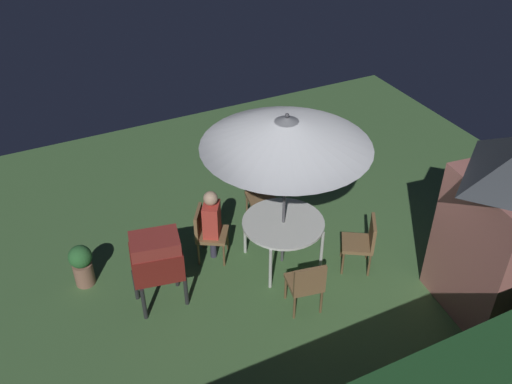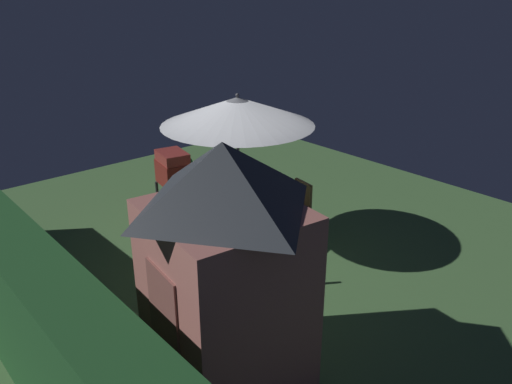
# 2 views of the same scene
# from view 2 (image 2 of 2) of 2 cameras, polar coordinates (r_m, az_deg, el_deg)

# --- Properties ---
(ground_plane) EXTENTS (11.00, 11.00, 0.00)m
(ground_plane) POSITION_cam_2_polar(r_m,az_deg,el_deg) (8.61, -1.99, -6.66)
(ground_plane) COLOR #47703D
(hedge_backdrop) EXTENTS (7.25, 0.65, 1.65)m
(hedge_backdrop) POSITION_cam_2_polar(r_m,az_deg,el_deg) (6.86, -25.67, -9.33)
(hedge_backdrop) COLOR #1E4C23
(hedge_backdrop) RESTS_ON ground
(garden_shed) EXTENTS (1.77, 1.67, 2.80)m
(garden_shed) POSITION_cam_2_polar(r_m,az_deg,el_deg) (5.34, -3.49, -8.61)
(garden_shed) COLOR #B26B60
(garden_shed) RESTS_ON ground
(patio_table) EXTENTS (1.26, 1.26, 0.78)m
(patio_table) POSITION_cam_2_polar(r_m,az_deg,el_deg) (8.47, -1.93, -1.69)
(patio_table) COLOR white
(patio_table) RESTS_ON ground
(patio_umbrella) EXTENTS (2.41, 2.41, 2.62)m
(patio_umbrella) POSITION_cam_2_polar(r_m,az_deg,el_deg) (7.95, -2.08, 9.01)
(patio_umbrella) COLOR #4C4C51
(patio_umbrella) RESTS_ON ground
(bbq_grill) EXTENTS (0.78, 0.62, 1.20)m
(bbq_grill) POSITION_cam_2_polar(r_m,az_deg,el_deg) (9.94, -9.26, 2.52)
(bbq_grill) COLOR maroon
(bbq_grill) RESTS_ON ground
(chair_near_shed) EXTENTS (0.64, 0.63, 0.90)m
(chair_near_shed) POSITION_cam_2_polar(r_m,az_deg,el_deg) (9.63, -2.89, 0.05)
(chair_near_shed) COLOR olive
(chair_near_shed) RESTS_ON ground
(chair_far_side) EXTENTS (0.54, 0.54, 0.90)m
(chair_far_side) POSITION_cam_2_polar(r_m,az_deg,el_deg) (8.15, -8.59, -4.53)
(chair_far_side) COLOR olive
(chair_far_side) RESTS_ON ground
(chair_toward_hedge) EXTENTS (0.64, 0.64, 0.90)m
(chair_toward_hedge) POSITION_cam_2_polar(r_m,az_deg,el_deg) (7.48, -0.68, -6.89)
(chair_toward_hedge) COLOR olive
(chair_toward_hedge) RESTS_ON ground
(chair_toward_house) EXTENTS (0.53, 0.53, 0.90)m
(chair_toward_house) POSITION_cam_2_polar(r_m,az_deg,el_deg) (9.16, 4.65, -1.20)
(chair_toward_house) COLOR olive
(chair_toward_house) RESTS_ON ground
(potted_plant_by_shed) EXTENTS (0.35, 0.35, 0.70)m
(potted_plant_by_shed) POSITION_cam_2_polar(r_m,az_deg,el_deg) (11.27, -7.90, 2.47)
(potted_plant_by_shed) COLOR #936651
(potted_plant_by_shed) RESTS_ON ground
(person_in_red) EXTENTS (0.38, 0.42, 1.26)m
(person_in_red) POSITION_cam_2_polar(r_m,az_deg,el_deg) (9.46, -2.85, 1.33)
(person_in_red) COLOR #CC3D33
(person_in_red) RESTS_ON ground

